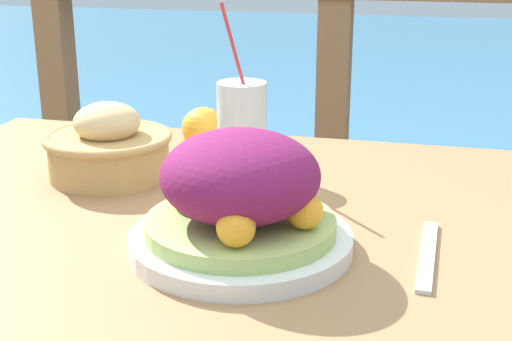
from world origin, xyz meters
name	(u,v)px	position (x,y,z in m)	size (l,w,h in m)	color
patio_table	(242,295)	(0.00, 0.00, 0.62)	(1.10, 0.81, 0.71)	#997047
railing_fence	(333,98)	(0.00, 0.80, 0.70)	(2.80, 0.08, 1.00)	brown
sea_backdrop	(391,89)	(0.00, 3.30, 0.20)	(12.00, 4.00, 0.40)	teal
salad_plate	(241,200)	(0.02, -0.07, 0.77)	(0.25, 0.25, 0.14)	silver
drink_glass	(242,127)	(-0.05, 0.20, 0.78)	(0.07, 0.07, 0.25)	silver
bread_basket	(109,147)	(-0.23, 0.13, 0.76)	(0.18, 0.18, 0.11)	tan
knife	(428,255)	(0.22, -0.04, 0.72)	(0.02, 0.18, 0.00)	silver
orange_near_basket	(203,129)	(-0.14, 0.29, 0.75)	(0.07, 0.07, 0.07)	#F9A328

